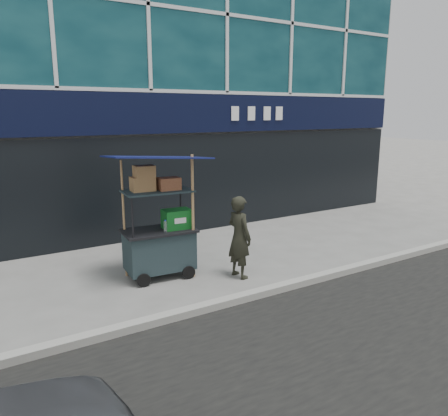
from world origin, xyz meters
TOP-DOWN VIEW (x-y plane):
  - ground at (0.00, 0.00)m, footprint 80.00×80.00m
  - curb at (0.00, -0.20)m, footprint 80.00×0.18m
  - vendor_cart at (-0.91, 1.49)m, footprint 1.77×1.32m
  - vendor_man at (0.29, 0.72)m, footprint 0.42×0.59m

SIDE VIEW (x-z plane):
  - ground at x=0.00m, z-range 0.00..0.00m
  - curb at x=0.00m, z-range 0.00..0.12m
  - vendor_man at x=0.29m, z-range 0.00..1.50m
  - vendor_cart at x=-0.91m, z-range -0.34..1.93m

